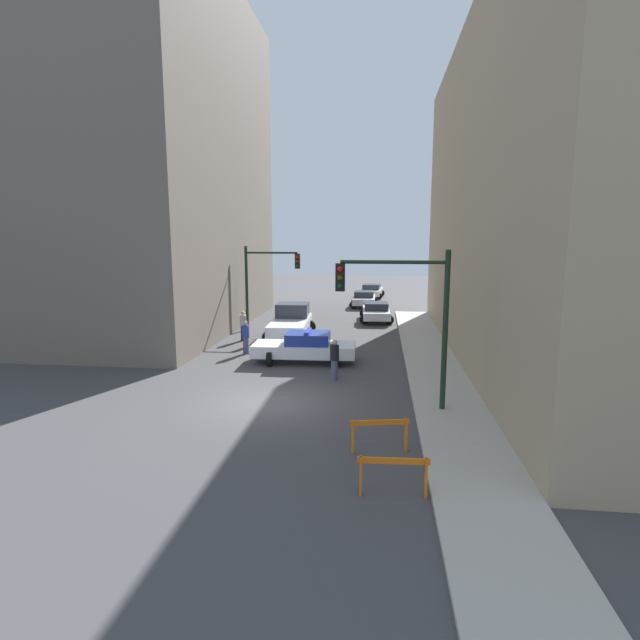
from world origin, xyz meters
TOP-DOWN VIEW (x-y plane):
  - ground_plane at (0.00, 0.00)m, footprint 120.00×120.00m
  - sidewalk_right at (6.20, 0.00)m, footprint 2.40×44.00m
  - building_corner_left at (-12.00, 14.00)m, footprint 14.00×20.00m
  - building_right at (13.40, 8.00)m, footprint 12.00×28.00m
  - traffic_light_near at (4.73, -0.20)m, footprint 3.64×0.35m
  - traffic_light_far at (-3.30, 13.63)m, footprint 3.44×0.35m
  - police_car at (0.42, 5.88)m, footprint 4.75×2.46m
  - white_truck at (-1.25, 11.48)m, footprint 2.82×5.50m
  - parked_car_near at (3.56, 17.96)m, footprint 2.39×4.37m
  - parked_car_mid at (2.48, 25.35)m, footprint 2.28×4.30m
  - parked_car_far at (3.01, 31.77)m, footprint 2.52×4.44m
  - pedestrian_crossing at (-2.77, 7.25)m, footprint 0.37×0.37m
  - pedestrian_corner at (-3.77, 10.39)m, footprint 0.36×0.36m
  - pedestrian_sidewalk at (2.02, 3.15)m, footprint 0.50×0.50m
  - barrier_front at (4.16, -5.89)m, footprint 1.60×0.24m
  - barrier_mid at (3.85, -3.59)m, footprint 1.58×0.46m

SIDE VIEW (x-z plane):
  - ground_plane at x=0.00m, z-range 0.00..0.00m
  - sidewalk_right at x=6.20m, z-range 0.00..0.12m
  - barrier_front at x=4.16m, z-range 0.17..1.07m
  - barrier_mid at x=3.85m, z-range 0.17..1.07m
  - parked_car_near at x=3.56m, z-range 0.02..1.33m
  - parked_car_mid at x=2.48m, z-range 0.02..1.33m
  - parked_car_far at x=3.01m, z-range 0.02..1.33m
  - police_car at x=0.42m, z-range -0.04..1.48m
  - pedestrian_crossing at x=-2.77m, z-range 0.03..1.69m
  - pedestrian_corner at x=-3.77m, z-range 0.03..1.69m
  - pedestrian_sidewalk at x=2.02m, z-range 0.03..1.69m
  - white_truck at x=-1.25m, z-range -0.04..1.86m
  - traffic_light_far at x=-3.30m, z-range 0.80..6.00m
  - traffic_light_near at x=4.73m, z-range 0.93..6.13m
  - building_right at x=13.40m, z-range 0.00..15.40m
  - building_corner_left at x=-12.00m, z-range 0.00..20.67m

